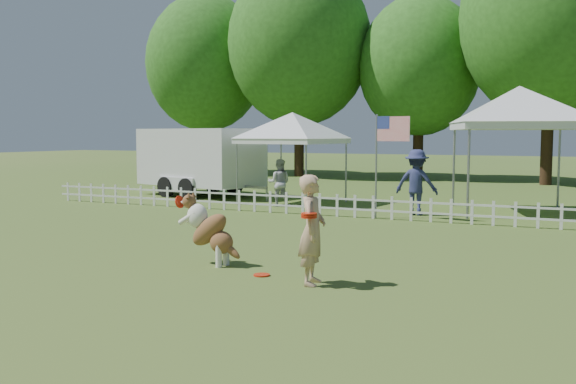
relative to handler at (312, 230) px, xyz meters
The scene contains 15 objects.
ground 1.52m from the handler, 162.24° to the left, with size 120.00×120.00×0.00m, color #32571B.
picket_fence 7.51m from the handler, 99.44° to the left, with size 22.00×0.08×0.60m, color silver, non-canonical shape.
handler is the anchor object (origin of this frame).
dog 2.18m from the handler, 165.04° to the left, with size 1.14×0.38×1.18m, color brown, non-canonical shape.
frisbee_on_turf 1.23m from the handler, 168.79° to the left, with size 0.26×0.26×0.02m, color red.
canopy_tent_left 11.02m from the handler, 116.67° to the left, with size 2.72×2.72×2.81m, color silver, non-canonical shape.
canopy_tent_right 10.53m from the handler, 80.59° to the left, with size 3.32×3.32×3.43m, color silver, non-canonical shape.
cargo_trailer 14.07m from the handler, 129.86° to the left, with size 5.54×2.44×2.44m, color silver, non-canonical shape.
flag_pole 7.73m from the handler, 100.97° to the left, with size 1.04×0.11×2.70m, color gray, non-canonical shape.
spectator_a 10.22m from the handler, 119.04° to the left, with size 0.70×0.54×1.44m, color #A8A7AD.
spectator_b 8.66m from the handler, 94.42° to the left, with size 1.15×0.66×1.78m, color navy.
tree_far_left 28.05m from the handler, 125.93° to the left, with size 6.60×6.60×11.00m, color #275819, non-canonical shape.
tree_left 24.72m from the handler, 115.04° to the left, with size 7.40×7.40×12.00m, color #275819, non-canonical shape.
tree_center_left 23.64m from the handler, 100.47° to the left, with size 6.00×6.00×9.80m, color #275819, non-canonical shape.
tree_center_right 22.16m from the handler, 85.27° to the left, with size 7.60×7.60×12.60m, color #275819, non-canonical shape.
Camera 1 is at (4.88, -8.84, 2.18)m, focal length 40.00 mm.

